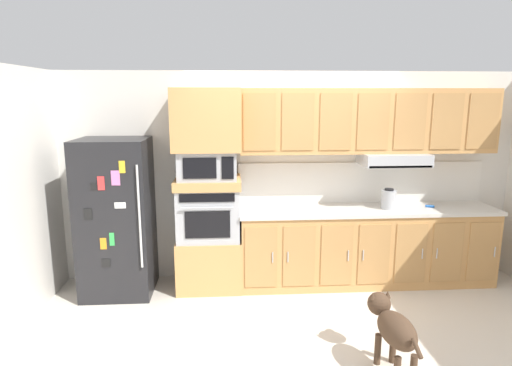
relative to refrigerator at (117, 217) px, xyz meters
The scene contains 16 objects.
ground_plane 2.30m from the refrigerator, 18.61° to the right, with size 9.60×9.60×0.00m, color beige.
back_kitchen_wall 2.10m from the refrigerator, 12.04° to the left, with size 6.20×0.12×2.50m, color silver.
side_panel_left 1.10m from the refrigerator, 138.99° to the right, with size 0.12×7.10×2.50m, color silver.
refrigerator is the anchor object (origin of this frame).
oven_base_cabinet 1.18m from the refrigerator, ahead, with size 0.74×0.62×0.60m, color tan.
built_in_oven 1.03m from the refrigerator, ahead, with size 0.70×0.62×0.60m.
appliance_mid_shelf 1.09m from the refrigerator, ahead, with size 0.74×0.62×0.10m, color tan.
microwave 1.18m from the refrigerator, ahead, with size 0.64×0.54×0.32m.
appliance_upper_cabinet 1.49m from the refrigerator, ahead, with size 0.74×0.62×0.68m, color tan.
lower_cabinet_run 2.92m from the refrigerator, ahead, with size 2.99×0.63×0.88m.
countertop_slab 2.89m from the refrigerator, ahead, with size 3.03×0.64×0.04m, color beige.
backsplash_panel 2.92m from the refrigerator, ahead, with size 3.03×0.02×0.50m, color silver.
upper_cabinet_with_hood 3.09m from the refrigerator, ahead, with size 2.99×0.48×0.88m.
screwdriver 3.64m from the refrigerator, ahead, with size 0.15×0.16×0.03m.
electric_kettle 3.12m from the refrigerator, ahead, with size 0.17×0.17×0.24m.
dog 3.09m from the refrigerator, 32.88° to the right, with size 0.30×0.84×0.58m.
Camera 1 is at (-0.77, -4.12, 2.22)m, focal length 30.58 mm.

